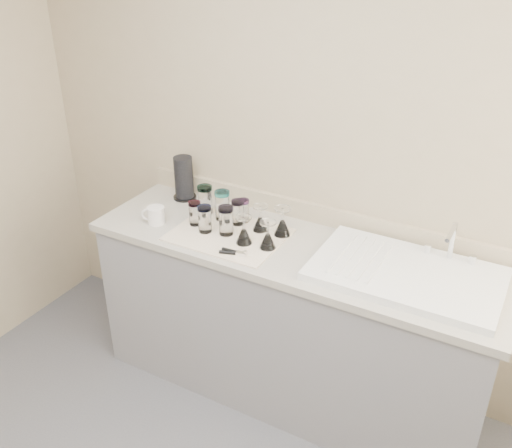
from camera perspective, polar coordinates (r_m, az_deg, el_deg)
The scene contains 18 objects.
room_envelope at distance 1.57m, azimuth -14.83°, elevation -1.06°, with size 3.54×3.50×2.52m.
counter_unit at distance 3.01m, azimuth 3.49°, elevation -9.62°, with size 2.06×0.62×0.90m.
sink_unit at distance 2.61m, azimuth 14.83°, elevation -4.79°, with size 0.82×0.50×0.22m.
dish_towel at distance 2.85m, azimuth -2.77°, elevation -1.05°, with size 0.55×0.42×0.01m, color white.
tumbler_teal at distance 3.03m, azimuth -5.12°, elevation 2.44°, with size 0.08×0.08×0.16m.
tumbler_cyan at distance 2.96m, azimuth -3.39°, elevation 1.90°, with size 0.08×0.08×0.16m.
tumbler_purple at distance 2.91m, azimuth -1.83°, elevation 1.20°, with size 0.07×0.07×0.13m.
tumbler_magenta at distance 2.93m, azimuth -6.13°, elevation 1.11°, with size 0.06×0.06×0.13m.
tumbler_blue at distance 2.85m, azimuth -5.15°, elevation 0.52°, with size 0.07×0.07×0.14m.
tumbler_lavender at distance 2.82m, azimuth -3.02°, elevation 0.36°, with size 0.08×0.08×0.15m.
tumbler_extra at distance 2.94m, azimuth -1.28°, elevation 1.36°, with size 0.06×0.06×0.12m.
goblet_back_left at distance 2.86m, azimuth 0.42°, elevation 0.20°, with size 0.08×0.08×0.14m.
goblet_back_right at distance 2.82m, azimuth 2.65°, elevation -0.17°, with size 0.08×0.08×0.15m.
goblet_front_left at distance 2.75m, azimuth -1.22°, elevation -1.02°, with size 0.08×0.08×0.14m.
goblet_front_right at distance 2.71m, azimuth 1.18°, elevation -1.50°, with size 0.08×0.08×0.14m.
can_opener at distance 2.68m, azimuth -2.25°, elevation -2.85°, with size 0.13×0.06×0.02m.
white_mug at distance 2.99m, azimuth -10.02°, elevation 0.87°, with size 0.13×0.11×0.09m.
paper_towel_roll at distance 3.21m, azimuth -7.23°, elevation 4.54°, with size 0.13×0.13×0.25m.
Camera 1 is at (1.00, -0.96, 2.30)m, focal length 40.00 mm.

